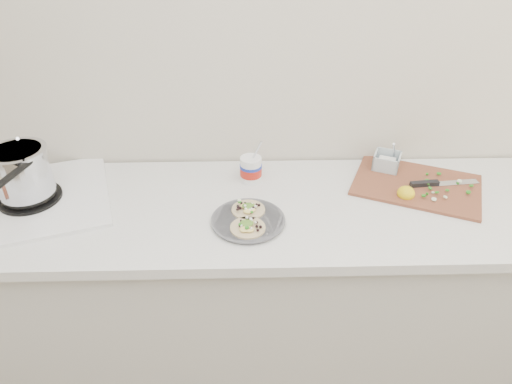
{
  "coord_description": "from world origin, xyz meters",
  "views": [
    {
      "loc": [
        -0.11,
        0.05,
        1.87
      ],
      "look_at": [
        -0.08,
        1.41,
        0.96
      ],
      "focal_mm": 32.0,
      "sensor_mm": 36.0,
      "label": 1
    }
  ],
  "objects_px": {
    "cutboard": "(415,181)",
    "stove": "(26,182)",
    "taco_plate": "(248,218)",
    "tub": "(252,167)"
  },
  "relations": [
    {
      "from": "tub",
      "to": "cutboard",
      "type": "height_order",
      "value": "tub"
    },
    {
      "from": "cutboard",
      "to": "stove",
      "type": "bearing_deg",
      "value": -152.98
    },
    {
      "from": "taco_plate",
      "to": "cutboard",
      "type": "height_order",
      "value": "cutboard"
    },
    {
      "from": "stove",
      "to": "cutboard",
      "type": "distance_m",
      "value": 1.46
    },
    {
      "from": "stove",
      "to": "cutboard",
      "type": "relative_size",
      "value": 1.2
    },
    {
      "from": "taco_plate",
      "to": "tub",
      "type": "bearing_deg",
      "value": 86.4
    },
    {
      "from": "stove",
      "to": "tub",
      "type": "height_order",
      "value": "stove"
    },
    {
      "from": "tub",
      "to": "stove",
      "type": "bearing_deg",
      "value": -170.84
    },
    {
      "from": "stove",
      "to": "cutboard",
      "type": "xyz_separation_m",
      "value": [
        1.46,
        0.09,
        -0.07
      ]
    },
    {
      "from": "tub",
      "to": "cutboard",
      "type": "xyz_separation_m",
      "value": [
        0.64,
        -0.05,
        -0.05
      ]
    }
  ]
}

